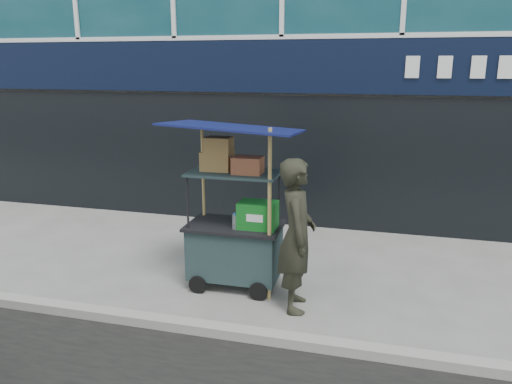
# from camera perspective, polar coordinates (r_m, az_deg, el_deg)

# --- Properties ---
(ground) EXTENTS (80.00, 80.00, 0.00)m
(ground) POSITION_cam_1_polar(r_m,az_deg,el_deg) (6.06, -5.38, -14.81)
(ground) COLOR slate
(ground) RESTS_ON ground
(curb) EXTENTS (80.00, 0.18, 0.12)m
(curb) POSITION_cam_1_polar(r_m,az_deg,el_deg) (5.87, -6.09, -15.21)
(curb) COLOR gray
(curb) RESTS_ON ground
(vendor_cart) EXTENTS (1.69, 1.19, 2.27)m
(vendor_cart) POSITION_cam_1_polar(r_m,az_deg,el_deg) (6.69, -2.31, -4.40)
(vendor_cart) COLOR #192A2B
(vendor_cart) RESTS_ON ground
(vendor_man) EXTENTS (0.58, 0.76, 1.90)m
(vendor_man) POSITION_cam_1_polar(r_m,az_deg,el_deg) (6.05, 4.67, -4.97)
(vendor_man) COLOR #26271D
(vendor_man) RESTS_ON ground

